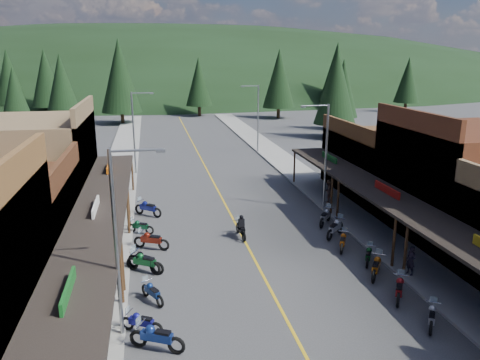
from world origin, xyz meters
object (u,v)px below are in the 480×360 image
streetlight_3 (257,116)px  bike_east_5 (399,288)px  pine_9 (343,88)px  pedestrian_east_b (328,191)px  bike_west_11 (148,207)px  bike_east_4 (432,315)px  shop_east_3 (386,164)px  pine_5 (337,71)px  pedestrian_east_a (411,261)px  bike_west_7 (145,261)px  streetlight_2 (324,153)px  bike_east_7 (369,255)px  bike_west_8 (144,260)px  bike_east_6 (376,266)px  streetlight_1 (135,129)px  bike_west_4 (157,336)px  rider_on_bike (241,228)px  bike_west_5 (141,321)px  pine_3 (199,82)px  streetlight_0 (119,237)px  pine_7 (9,77)px  shop_west_3 (36,167)px  bike_east_10 (325,216)px  bike_east_9 (335,227)px  pine_6 (408,80)px  bike_west_6 (152,291)px  bike_west_9 (151,239)px  bike_east_8 (343,241)px  pine_11 (336,86)px  bike_west_10 (140,226)px  pine_10 (62,87)px  pine_1 (46,78)px  pine_8 (15,99)px  pine_4 (279,78)px  shop_east_2 (461,182)px

streetlight_3 → bike_east_5: size_ratio=3.72×
pine_9 → pedestrian_east_b: pine_9 is taller
bike_west_11 → bike_east_4: bearing=-105.6°
shop_east_3 → pine_5: pine_5 is taller
pedestrian_east_a → pine_5: bearing=142.4°
bike_west_7 → pedestrian_east_a: bearing=-70.8°
streetlight_2 → bike_east_7: size_ratio=4.30×
bike_west_8 → bike_east_6: bike_west_8 is taller
streetlight_1 → bike_west_4: (1.26, -29.28, -3.80)m
bike_west_7 → rider_on_bike: 7.22m
bike_west_5 → pedestrian_east_a: size_ratio=1.23×
pine_3 → streetlight_0: bearing=-98.6°
pine_7 → bike_west_8: size_ratio=5.52×
shop_west_3 → pedestrian_east_a: shop_west_3 is taller
pine_7 → bike_east_5: 90.01m
bike_east_10 → rider_on_bike: size_ratio=1.05×
bike_east_5 → bike_east_9: size_ratio=0.93×
bike_west_11 → pedestrian_east_a: bearing=-93.4°
streetlight_2 → pine_5: bearing=67.1°
pine_9 → rider_on_bike: size_ratio=5.04×
pine_6 → bike_west_6: (-51.82, -67.36, -5.94)m
bike_west_9 → bike_east_8: bike_west_9 is taller
streetlight_2 → bike_east_9: (-1.08, -5.25, -3.80)m
pine_6 → bike_east_10: pine_6 is taller
shop_east_3 → bike_east_10: (-7.69, -6.32, -1.89)m
bike_east_4 → bike_east_7: size_ratio=1.03×
streetlight_0 → bike_east_8: 14.70m
bike_east_8 → pine_5: bearing=96.4°
pine_9 → pine_11: size_ratio=0.87×
streetlight_1 → pine_5: 64.73m
bike_east_7 → rider_on_bike: (-6.31, 5.20, 0.11)m
pine_5 → bike_west_10: pine_5 is taller
bike_west_6 → pine_10: bearing=73.4°
pine_1 → pine_3: bearing=-8.1°
bike_west_7 → bike_west_11: 9.30m
pine_8 → pine_9: bearing=6.2°
shop_west_3 → pine_5: 77.38m
bike_west_9 → pine_5: bearing=-3.8°
pine_4 → pine_6: pine_4 is taller
streetlight_2 → bike_east_8: streetlight_2 is taller
streetlight_0 → pine_9: pine_9 is taller
bike_east_10 → streetlight_3: bearing=125.9°
bike_east_9 → pedestrian_east_b: size_ratio=1.24×
pine_8 → rider_on_bike: pine_8 is taller
pine_5 → bike_east_8: (-28.46, -71.29, -7.41)m
bike_east_8 → bike_east_10: bearing=111.2°
bike_east_7 → bike_east_8: (-0.65, 2.09, 0.05)m
streetlight_3 → bike_east_5: bearing=-91.8°
pine_4 → pedestrian_east_b: (-10.02, -50.55, -6.16)m
shop_east_2 → streetlight_2: 9.34m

